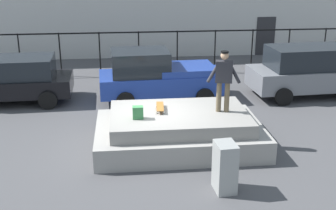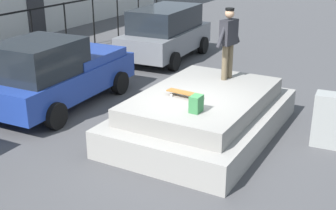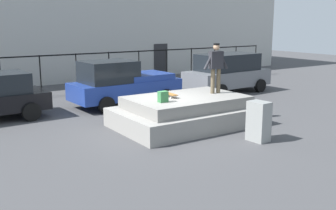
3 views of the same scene
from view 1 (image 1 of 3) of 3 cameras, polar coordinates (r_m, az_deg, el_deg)
The scene contains 10 objects.
ground_plane at distance 12.39m, azimuth -2.24°, elevation -5.17°, with size 60.00×60.00×0.00m, color #424244.
concrete_ledge at distance 12.17m, azimuth 1.46°, elevation -3.32°, with size 4.61×2.99×0.98m.
skateboarder at distance 11.84m, azimuth 7.32°, elevation 3.66°, with size 0.93×0.33×1.70m.
skateboard at distance 12.11m, azimuth -1.06°, elevation -0.22°, with size 0.27×0.80×0.12m.
backpack at distance 11.49m, azimuth -3.97°, elevation -1.00°, with size 0.28×0.20×0.34m, color #33723F.
car_black_hatchback_near at distance 16.57m, azimuth -19.57°, elevation 3.29°, with size 4.13×2.27×1.64m.
car_blue_pickup_mid at distance 15.84m, azimuth -1.37°, elevation 3.88°, with size 4.59×2.24×1.87m.
car_grey_hatchback_far at distance 17.16m, azimuth 17.87°, elevation 4.37°, with size 4.37×2.32×1.88m.
utility_box at distance 9.94m, azimuth 7.48°, elevation -8.08°, with size 0.44×0.60×1.16m, color gray.
fence_row at distance 19.39m, azimuth -3.86°, elevation 7.79°, with size 24.06×0.06×1.91m.
Camera 1 is at (-0.70, -11.26, 5.12)m, focal length 46.49 mm.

